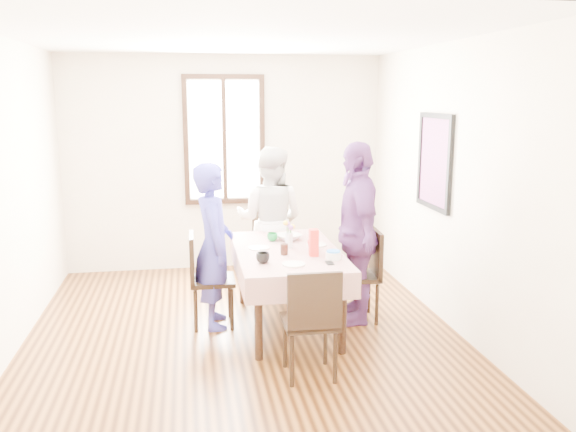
{
  "coord_description": "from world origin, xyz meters",
  "views": [
    {
      "loc": [
        -0.47,
        -5.29,
        2.2
      ],
      "look_at": [
        0.44,
        0.03,
        1.1
      ],
      "focal_mm": 36.92,
      "sensor_mm": 36.0,
      "label": 1
    }
  ],
  "objects_px": {
    "chair_near": "(310,321)",
    "person_far": "(272,221)",
    "chair_far": "(272,252)",
    "dining_table": "(287,289)",
    "chair_left": "(213,280)",
    "chair_right": "(357,275)",
    "person_left": "(214,246)",
    "person_right": "(356,233)"
  },
  "relations": [
    {
      "from": "chair_right",
      "to": "chair_near",
      "type": "relative_size",
      "value": 1.0
    },
    {
      "from": "person_far",
      "to": "person_right",
      "type": "xyz_separation_m",
      "value": [
        0.69,
        -0.99,
        0.06
      ]
    },
    {
      "from": "chair_near",
      "to": "chair_right",
      "type": "bearing_deg",
      "value": 57.99
    },
    {
      "from": "person_right",
      "to": "chair_left",
      "type": "bearing_deg",
      "value": -89.92
    },
    {
      "from": "person_left",
      "to": "person_right",
      "type": "relative_size",
      "value": 0.89
    },
    {
      "from": "chair_near",
      "to": "person_far",
      "type": "distance_m",
      "value": 2.13
    },
    {
      "from": "chair_right",
      "to": "person_left",
      "type": "height_order",
      "value": "person_left"
    },
    {
      "from": "chair_far",
      "to": "dining_table",
      "type": "bearing_deg",
      "value": 94.19
    },
    {
      "from": "dining_table",
      "to": "person_right",
      "type": "height_order",
      "value": "person_right"
    },
    {
      "from": "dining_table",
      "to": "chair_right",
      "type": "xyz_separation_m",
      "value": [
        0.71,
        0.05,
        0.08
      ]
    },
    {
      "from": "chair_far",
      "to": "person_right",
      "type": "bearing_deg",
      "value": 128.38
    },
    {
      "from": "chair_left",
      "to": "person_left",
      "type": "relative_size",
      "value": 0.57
    },
    {
      "from": "person_left",
      "to": "person_far",
      "type": "distance_m",
      "value": 1.13
    },
    {
      "from": "person_right",
      "to": "person_left",
      "type": "bearing_deg",
      "value": -89.97
    },
    {
      "from": "chair_left",
      "to": "person_right",
      "type": "xyz_separation_m",
      "value": [
        1.39,
        -0.1,
        0.43
      ]
    },
    {
      "from": "dining_table",
      "to": "person_right",
      "type": "bearing_deg",
      "value": 4.01
    },
    {
      "from": "chair_left",
      "to": "chair_right",
      "type": "relative_size",
      "value": 1.0
    },
    {
      "from": "chair_right",
      "to": "chair_near",
      "type": "distance_m",
      "value": 1.31
    },
    {
      "from": "chair_right",
      "to": "person_far",
      "type": "distance_m",
      "value": 1.27
    },
    {
      "from": "chair_left",
      "to": "chair_far",
      "type": "distance_m",
      "value": 1.16
    },
    {
      "from": "chair_far",
      "to": "person_far",
      "type": "height_order",
      "value": "person_far"
    },
    {
      "from": "chair_near",
      "to": "person_left",
      "type": "height_order",
      "value": "person_left"
    },
    {
      "from": "person_right",
      "to": "chair_far",
      "type": "bearing_deg",
      "value": -141.77
    },
    {
      "from": "chair_far",
      "to": "person_left",
      "type": "distance_m",
      "value": 1.19
    },
    {
      "from": "chair_left",
      "to": "chair_far",
      "type": "relative_size",
      "value": 1.0
    },
    {
      "from": "dining_table",
      "to": "chair_left",
      "type": "xyz_separation_m",
      "value": [
        -0.71,
        0.14,
        0.08
      ]
    },
    {
      "from": "person_left",
      "to": "person_far",
      "type": "xyz_separation_m",
      "value": [
        0.69,
        0.9,
        0.03
      ]
    },
    {
      "from": "chair_left",
      "to": "person_left",
      "type": "distance_m",
      "value": 0.34
    },
    {
      "from": "chair_far",
      "to": "person_left",
      "type": "relative_size",
      "value": 0.57
    },
    {
      "from": "chair_far",
      "to": "person_left",
      "type": "height_order",
      "value": "person_left"
    },
    {
      "from": "chair_near",
      "to": "person_far",
      "type": "relative_size",
      "value": 0.55
    },
    {
      "from": "chair_near",
      "to": "dining_table",
      "type": "bearing_deg",
      "value": 90.49
    },
    {
      "from": "chair_near",
      "to": "person_left",
      "type": "relative_size",
      "value": 0.57
    },
    {
      "from": "chair_left",
      "to": "chair_near",
      "type": "xyz_separation_m",
      "value": [
        0.71,
        -1.2,
        0.0
      ]
    },
    {
      "from": "dining_table",
      "to": "chair_left",
      "type": "distance_m",
      "value": 0.72
    },
    {
      "from": "chair_far",
      "to": "person_right",
      "type": "xyz_separation_m",
      "value": [
        0.69,
        -1.01,
        0.43
      ]
    },
    {
      "from": "dining_table",
      "to": "person_right",
      "type": "distance_m",
      "value": 0.86
    },
    {
      "from": "dining_table",
      "to": "chair_right",
      "type": "distance_m",
      "value": 0.71
    },
    {
      "from": "chair_right",
      "to": "chair_far",
      "type": "bearing_deg",
      "value": 38.84
    },
    {
      "from": "dining_table",
      "to": "person_right",
      "type": "xyz_separation_m",
      "value": [
        0.69,
        0.05,
        0.51
      ]
    },
    {
      "from": "chair_left",
      "to": "chair_far",
      "type": "height_order",
      "value": "same"
    },
    {
      "from": "dining_table",
      "to": "chair_right",
      "type": "relative_size",
      "value": 1.69
    }
  ]
}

